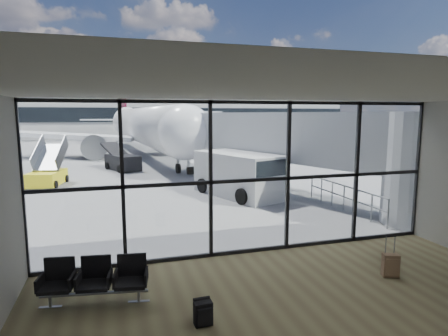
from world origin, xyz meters
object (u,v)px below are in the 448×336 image
airliner (143,126)px  mobile_stairs (47,176)px  seating_row (95,278)px  belt_loader (122,161)px  suitcase (391,265)px  service_van (240,174)px  backpack (203,313)px

airliner → mobile_stairs: (-6.84, -16.32, -2.34)m
seating_row → belt_loader: size_ratio=0.51×
suitcase → airliner: 32.77m
seating_row → mobile_stairs: (-3.28, 15.36, -0.01)m
suitcase → belt_loader: size_ratio=0.24×
service_van → mobile_stairs: 11.54m
airliner → belt_loader: size_ratio=8.35×
backpack → belt_loader: (-0.97, 21.90, 0.39)m
seating_row → airliner: airliner is taller
airliner → service_van: size_ratio=6.77×
airliner → backpack: bearing=-97.6°
seating_row → airliner: size_ratio=0.06×
belt_loader → mobile_stairs: mobile_stairs is taller
seating_row → airliner: bearing=92.6°
backpack → belt_loader: bearing=90.5°
seating_row → mobile_stairs: mobile_stairs is taller
service_van → mobile_stairs: mobile_stairs is taller
suitcase → service_van: service_van is taller
suitcase → airliner: size_ratio=0.03×
suitcase → belt_loader: (-6.03, 21.12, 0.33)m
seating_row → mobile_stairs: bearing=111.1°
service_van → suitcase: bearing=-107.2°
airliner → belt_loader: airliner is taller
backpack → airliner: airliner is taller
mobile_stairs → backpack: bearing=-61.6°
airliner → service_van: airliner is taller
service_van → mobile_stairs: size_ratio=1.57×
airliner → mobile_stairs: 17.85m
seating_row → suitcase: suitcase is taller
seating_row → airliner: (3.57, 31.68, 2.33)m
mobile_stairs → belt_loader: bearing=59.7°
airliner → mobile_stairs: airliner is taller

